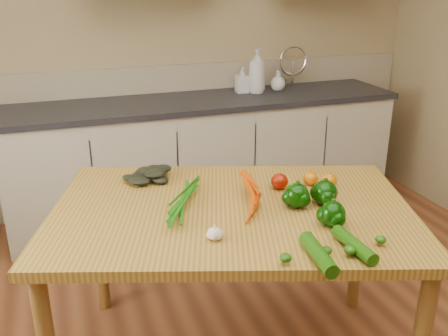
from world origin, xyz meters
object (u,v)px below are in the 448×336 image
pepper_c (333,214)px  tomato_c (329,181)px  carrot_bunch (230,197)px  garlic_bulb (215,234)px  pepper_b (325,193)px  leafy_greens (145,170)px  zucchini_a (354,245)px  pepper_a (297,196)px  zucchini_b (318,254)px  table (232,226)px  soap_bottle_c (278,81)px  tomato_b (311,179)px  tomato_a (280,181)px  soap_bottle_b (242,80)px  soap_bottle_a (257,71)px

pepper_c → tomato_c: bearing=61.8°
carrot_bunch → tomato_c: carrot_bunch is taller
garlic_bulb → pepper_c: bearing=-5.6°
pepper_b → tomato_c: size_ratio=1.44×
carrot_bunch → garlic_bulb: size_ratio=4.91×
leafy_greens → tomato_c: (0.78, -0.36, -0.02)m
garlic_bulb → tomato_c: 0.71m
carrot_bunch → zucchini_a: (0.29, -0.50, -0.01)m
pepper_a → tomato_c: bearing=30.7°
pepper_b → zucchini_b: pepper_b is taller
table → soap_bottle_c: soap_bottle_c is taller
garlic_bulb → tomato_b: bearing=30.9°
table → tomato_a: tomato_a is taller
pepper_c → pepper_b: bearing=68.9°
soap_bottle_c → pepper_c: size_ratio=1.42×
soap_bottle_b → carrot_bunch: size_ratio=0.70×
soap_bottle_a → soap_bottle_c: soap_bottle_a is taller
carrot_bunch → tomato_a: bearing=36.4°
pepper_b → leafy_greens: bearing=142.8°
pepper_b → zucchini_a: size_ratio=0.47×
soap_bottle_a → tomato_a: size_ratio=4.12×
soap_bottle_c → garlic_bulb: (-1.12, -1.90, -0.14)m
pepper_c → soap_bottle_c: bearing=71.3°
soap_bottle_b → carrot_bunch: 1.79m
soap_bottle_c → pepper_b: size_ratio=1.38×
zucchini_a → zucchini_b: 0.15m
pepper_b → pepper_c: bearing=-111.1°
table → leafy_greens: 0.52m
zucchini_a → tomato_b: bearing=76.5°
soap_bottle_b → tomato_a: (-0.41, -1.56, -0.15)m
soap_bottle_b → pepper_c: size_ratio=1.92×
leafy_greens → tomato_a: leafy_greens is taller
leafy_greens → garlic_bulb: size_ratio=3.77×
pepper_b → pepper_c: (-0.07, -0.19, -0.00)m
soap_bottle_b → soap_bottle_a: bearing=-18.2°
table → carrot_bunch: carrot_bunch is taller
pepper_a → soap_bottle_c: bearing=67.8°
garlic_bulb → zucchini_b: 0.39m
carrot_bunch → pepper_b: (0.39, -0.12, 0.01)m
leafy_greens → zucchini_b: 1.00m
tomato_c → zucchini_a: tomato_c is taller
table → soap_bottle_a: size_ratio=5.34×
pepper_a → tomato_c: (0.23, 0.14, -0.02)m
pepper_a → zucchini_a: (0.03, -0.39, -0.03)m
carrot_bunch → zucchini_b: carrot_bunch is taller
tomato_c → garlic_bulb: bearing=-155.6°
soap_bottle_b → tomato_b: (-0.25, -1.56, -0.16)m
tomato_a → zucchini_a: 0.59m
pepper_b → tomato_b: pepper_b is taller
pepper_b → pepper_c: pepper_b is taller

